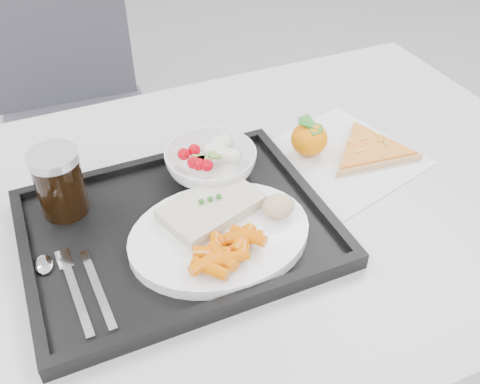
{
  "coord_description": "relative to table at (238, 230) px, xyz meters",
  "views": [
    {
      "loc": [
        -0.26,
        -0.31,
        1.33
      ],
      "look_at": [
        0.0,
        0.3,
        0.77
      ],
      "focal_mm": 40.0,
      "sensor_mm": 36.0,
      "label": 1
    }
  ],
  "objects": [
    {
      "name": "pizza_slice",
      "position": [
        0.27,
        0.02,
        0.08
      ],
      "size": [
        0.26,
        0.26,
        0.02
      ],
      "color": "#DCB768",
      "rests_on": "napkin"
    },
    {
      "name": "tray",
      "position": [
        -0.12,
        -0.03,
        0.08
      ],
      "size": [
        0.45,
        0.35,
        0.03
      ],
      "color": "black",
      "rests_on": "table"
    },
    {
      "name": "salad_bowl",
      "position": [
        -0.02,
        0.07,
        0.11
      ],
      "size": [
        0.15,
        0.15,
        0.05
      ],
      "color": "white",
      "rests_on": "tray"
    },
    {
      "name": "cola_glass",
      "position": [
        -0.26,
        0.07,
        0.14
      ],
      "size": [
        0.08,
        0.08,
        0.11
      ],
      "color": "black",
      "rests_on": "tray"
    },
    {
      "name": "cutlery",
      "position": [
        -0.28,
        -0.07,
        0.08
      ],
      "size": [
        0.08,
        0.17,
        0.01
      ],
      "color": "silver",
      "rests_on": "tray"
    },
    {
      "name": "table",
      "position": [
        0.0,
        0.0,
        0.0
      ],
      "size": [
        1.2,
        0.8,
        0.75
      ],
      "color": "#ACACAE",
      "rests_on": "ground"
    },
    {
      "name": "salad_contents",
      "position": [
        -0.01,
        0.08,
        0.12
      ],
      "size": [
        0.1,
        0.08,
        0.02
      ],
      "color": "#B5000D",
      "rests_on": "salad_bowl"
    },
    {
      "name": "napkin",
      "position": [
        0.21,
        0.03,
        0.07
      ],
      "size": [
        0.3,
        0.3,
        0.0
      ],
      "color": "silver",
      "rests_on": "table"
    },
    {
      "name": "fish_fillet",
      "position": [
        -0.06,
        -0.04,
        0.11
      ],
      "size": [
        0.17,
        0.13,
        0.03
      ],
      "color": "beige",
      "rests_on": "dinner_plate"
    },
    {
      "name": "dinner_plate",
      "position": [
        -0.07,
        -0.08,
        0.09
      ],
      "size": [
        0.27,
        0.27,
        0.02
      ],
      "color": "white",
      "rests_on": "tray"
    },
    {
      "name": "carrot_pile",
      "position": [
        -0.07,
        -0.13,
        0.11
      ],
      "size": [
        0.12,
        0.09,
        0.03
      ],
      "color": "#D35C01",
      "rests_on": "dinner_plate"
    },
    {
      "name": "tangerine",
      "position": [
        0.17,
        0.07,
        0.1
      ],
      "size": [
        0.08,
        0.08,
        0.07
      ],
      "color": "orange",
      "rests_on": "napkin"
    },
    {
      "name": "chair",
      "position": [
        -0.16,
        0.83,
        -0.15
      ],
      "size": [
        0.44,
        0.44,
        0.93
      ],
      "color": "#3B3B43",
      "rests_on": "ground"
    },
    {
      "name": "bread_roll",
      "position": [
        0.03,
        -0.09,
        0.12
      ],
      "size": [
        0.06,
        0.06,
        0.03
      ],
      "color": "#DBB27F",
      "rests_on": "dinner_plate"
    }
  ]
}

